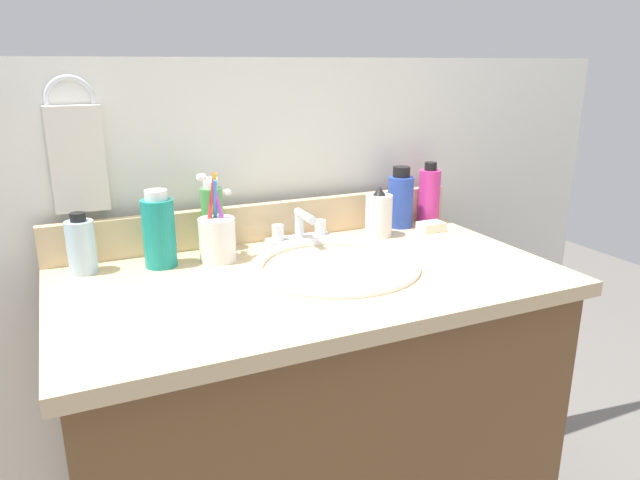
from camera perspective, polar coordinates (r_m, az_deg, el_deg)
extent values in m
cube|color=brown|center=(1.41, -0.76, -20.82)|extent=(0.97, 0.52, 0.85)
cube|color=#D1B284|center=(1.20, -0.84, -4.01)|extent=(1.01, 0.56, 0.03)
cube|color=#D1B284|center=(1.42, -5.25, 1.81)|extent=(1.01, 0.02, 0.09)
cube|color=silver|center=(1.56, -5.76, -7.25)|extent=(2.11, 0.04, 1.30)
torus|color=silver|center=(1.33, -23.25, 12.49)|extent=(0.10, 0.01, 0.10)
cube|color=silver|center=(1.33, -22.62, 7.31)|extent=(0.11, 0.04, 0.22)
torus|color=white|center=(1.23, 1.60, -2.45)|extent=(0.36, 0.36, 0.02)
ellipsoid|color=white|center=(1.24, 1.58, -4.40)|extent=(0.30, 0.30, 0.11)
cylinder|color=#B2B5BA|center=(1.26, 1.57, -5.89)|extent=(0.04, 0.04, 0.01)
cube|color=silver|center=(1.40, -2.02, 0.06)|extent=(0.16, 0.05, 0.01)
cylinder|color=silver|center=(1.39, -2.03, 1.48)|extent=(0.02, 0.02, 0.06)
cylinder|color=silver|center=(1.35, -1.47, 2.35)|extent=(0.02, 0.09, 0.02)
cylinder|color=silver|center=(1.38, -4.14, 0.74)|extent=(0.03, 0.03, 0.04)
cylinder|color=silver|center=(1.42, 0.03, 1.26)|extent=(0.03, 0.03, 0.04)
cylinder|color=silver|center=(1.28, -22.29, -0.66)|extent=(0.06, 0.06, 0.11)
cylinder|color=black|center=(1.26, -22.61, 2.09)|extent=(0.03, 0.03, 0.02)
cylinder|color=#4C9E4C|center=(1.35, -10.46, 2.00)|extent=(0.05, 0.05, 0.14)
cylinder|color=white|center=(1.33, -10.66, 5.48)|extent=(0.03, 0.03, 0.02)
cylinder|color=white|center=(1.45, 5.76, 2.40)|extent=(0.07, 0.07, 0.10)
cone|color=black|center=(1.43, 5.83, 4.80)|extent=(0.03, 0.03, 0.02)
cylinder|color=#2D4CB2|center=(1.53, 7.85, 3.71)|extent=(0.07, 0.07, 0.13)
cylinder|color=black|center=(1.52, 7.97, 6.62)|extent=(0.04, 0.04, 0.03)
cylinder|color=teal|center=(1.26, -15.46, 0.64)|extent=(0.07, 0.07, 0.14)
cylinder|color=white|center=(1.24, -15.75, 4.27)|extent=(0.05, 0.05, 0.02)
cylinder|color=#D8338C|center=(1.58, 10.61, 4.20)|extent=(0.06, 0.06, 0.14)
cylinder|color=black|center=(1.57, 10.77, 7.10)|extent=(0.03, 0.03, 0.02)
cylinder|color=white|center=(1.28, -10.00, 0.03)|extent=(0.08, 0.08, 0.09)
cylinder|color=#D8333F|center=(1.26, -10.74, 2.43)|extent=(0.04, 0.02, 0.18)
cube|color=white|center=(1.25, -11.64, 5.98)|extent=(0.01, 0.02, 0.01)
cylinder|color=yellow|center=(1.27, -10.61, 2.50)|extent=(0.03, 0.04, 0.18)
cube|color=white|center=(1.26, -11.41, 6.08)|extent=(0.01, 0.02, 0.01)
cylinder|color=#B23FBF|center=(1.27, -9.50, 1.78)|extent=(0.04, 0.01, 0.15)
cube|color=white|center=(1.26, -9.04, 4.65)|extent=(0.01, 0.02, 0.01)
cylinder|color=blue|center=(1.28, -10.21, 2.30)|extent=(0.01, 0.06, 0.17)
cube|color=white|center=(1.28, -10.53, 5.55)|extent=(0.01, 0.02, 0.01)
cube|color=white|center=(1.51, 10.79, 1.29)|extent=(0.06, 0.04, 0.02)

